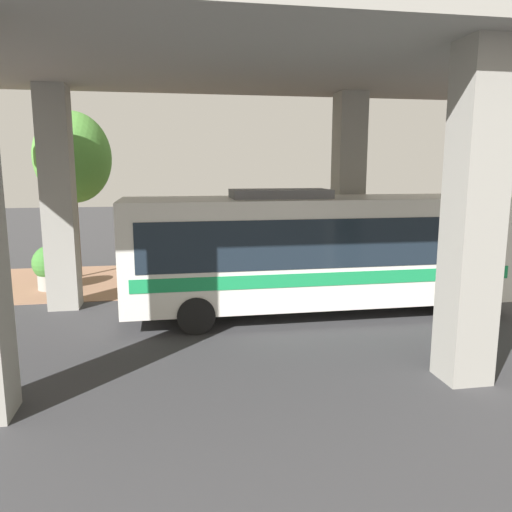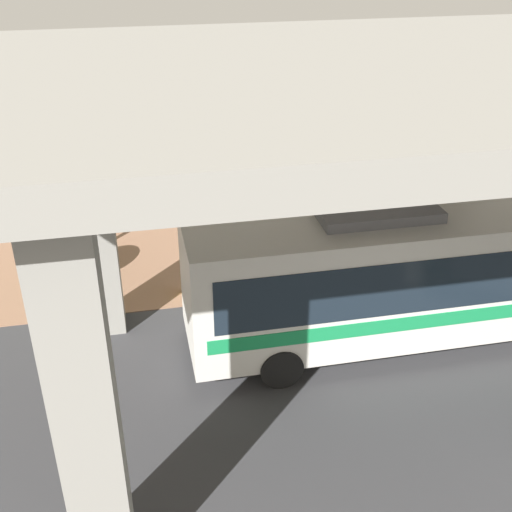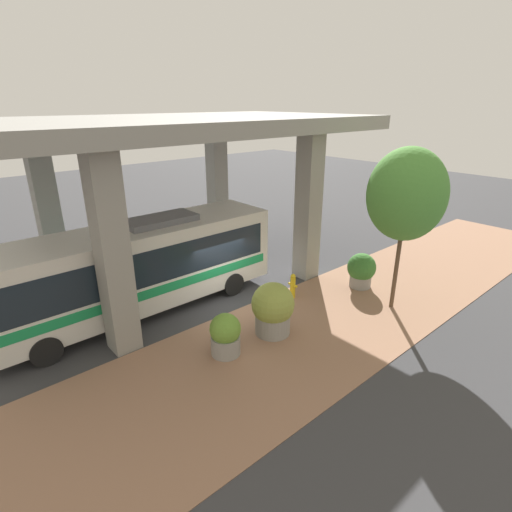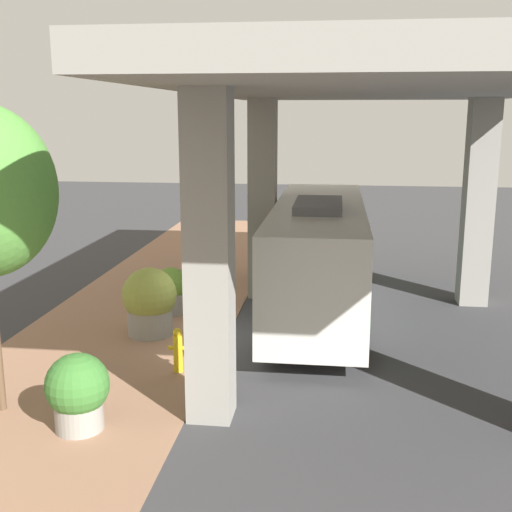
# 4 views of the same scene
# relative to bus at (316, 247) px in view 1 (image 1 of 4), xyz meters

# --- Properties ---
(ground_plane) EXTENTS (80.00, 80.00, 0.00)m
(ground_plane) POSITION_rel_bus_xyz_m (-2.45, -2.93, -2.00)
(ground_plane) COLOR #38383A
(ground_plane) RESTS_ON ground
(sidewalk_strip) EXTENTS (6.00, 40.00, 0.02)m
(sidewalk_strip) POSITION_rel_bus_xyz_m (-5.45, -2.93, -1.99)
(sidewalk_strip) COLOR #936B51
(sidewalk_strip) RESTS_ON ground
(overpass) EXTENTS (9.40, 17.11, 7.26)m
(overpass) POSITION_rel_bus_xyz_m (1.55, -2.93, 4.30)
(overpass) COLOR gray
(overpass) RESTS_ON ground
(bus) EXTENTS (2.82, 11.13, 3.69)m
(bus) POSITION_rel_bus_xyz_m (0.00, 0.00, 0.00)
(bus) COLOR silver
(bus) RESTS_ON ground
(fire_hydrant) EXTENTS (0.47, 0.22, 1.12)m
(fire_hydrant) POSITION_rel_bus_xyz_m (-3.21, -5.31, -1.43)
(fire_hydrant) COLOR gold
(fire_hydrant) RESTS_ON ground
(planter_front) EXTENTS (1.03, 1.03, 1.48)m
(planter_front) POSITION_rel_bus_xyz_m (-4.56, -0.73, -1.27)
(planter_front) COLOR gray
(planter_front) RESTS_ON ground
(planter_middle) EXTENTS (1.27, 1.27, 1.59)m
(planter_middle) POSITION_rel_bus_xyz_m (-4.45, -8.42, -1.18)
(planter_middle) COLOR gray
(planter_middle) RESTS_ON ground
(planter_back) EXTENTS (1.54, 1.54, 1.96)m
(planter_back) POSITION_rel_bus_xyz_m (-4.64, -2.79, -1.02)
(planter_back) COLOR gray
(planter_back) RESTS_ON ground
(street_tree_near) EXTENTS (2.89, 2.89, 6.41)m
(street_tree_near) POSITION_rel_bus_xyz_m (-6.42, -7.79, 2.66)
(street_tree_near) COLOR brown
(street_tree_near) RESTS_ON ground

